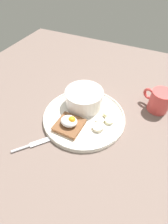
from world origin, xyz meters
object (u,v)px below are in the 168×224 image
object	(u,v)px
knife	(32,145)
coffee_mug	(159,101)
oatmeal_bowl	(84,98)
poached_egg	(69,121)
banana_slice_left	(108,114)
banana_slice_front	(100,121)
banana_slice_back	(109,121)
banana_slice_right	(98,127)
toast_slice	(69,125)

from	to	relation	value
knife	coffee_mug	bearing A→B (deg)	-134.24
oatmeal_bowl	poached_egg	world-z (taller)	oatmeal_bowl
poached_egg	banana_slice_left	distance (cm)	13.64
oatmeal_bowl	knife	bearing A→B (deg)	72.10
poached_egg	banana_slice_front	world-z (taller)	poached_egg
oatmeal_bowl	knife	distance (cm)	22.85
banana_slice_left	banana_slice_back	world-z (taller)	banana_slice_left
banana_slice_left	banana_slice_right	xyz separation A→B (cm)	(0.97, 6.66, -0.06)
toast_slice	oatmeal_bowl	bearing A→B (deg)	-89.92
banana_slice_left	oatmeal_bowl	bearing A→B (deg)	-7.96
oatmeal_bowl	coffee_mug	bearing A→B (deg)	-156.89
poached_egg	coffee_mug	size ratio (longest dim) A/B	0.54
oatmeal_bowl	banana_slice_back	world-z (taller)	oatmeal_bowl
oatmeal_bowl	banana_slice_right	distance (cm)	12.01
poached_egg	banana_slice_back	bearing A→B (deg)	-145.89
toast_slice	banana_slice_right	size ratio (longest dim) A/B	2.32
toast_slice	coffee_mug	size ratio (longest dim) A/B	0.86
poached_egg	coffee_mug	bearing A→B (deg)	-138.19
banana_slice_back	coffee_mug	bearing A→B (deg)	-132.97
banana_slice_front	coffee_mug	xyz separation A→B (cm)	(-15.80, -15.40, 2.57)
banana_slice_right	poached_egg	bearing A→B (deg)	19.73
poached_egg	banana_slice_right	xyz separation A→B (cm)	(-8.42, -3.02, -2.07)
coffee_mug	knife	world-z (taller)	coffee_mug
banana_slice_front	toast_slice	bearing A→B (deg)	36.01
toast_slice	banana_slice_back	bearing A→B (deg)	-146.09
knife	toast_slice	bearing A→B (deg)	-123.78
poached_egg	banana_slice_back	xyz separation A→B (cm)	(-10.71, -7.25, -2.07)
toast_slice	coffee_mug	xyz separation A→B (cm)	(-23.86, -21.26, 2.24)
toast_slice	banana_slice_front	bearing A→B (deg)	-143.99
poached_egg	banana_slice_left	size ratio (longest dim) A/B	1.22
poached_egg	banana_slice_back	distance (cm)	13.10
coffee_mug	banana_slice_right	bearing A→B (deg)	49.96
banana_slice_back	knife	distance (cm)	25.12
toast_slice	banana_slice_right	bearing A→B (deg)	-160.31
banana_slice_front	coffee_mug	world-z (taller)	coffee_mug
banana_slice_back	knife	world-z (taller)	banana_slice_back
banana_slice_left	banana_slice_right	bearing A→B (deg)	81.72
banana_slice_front	oatmeal_bowl	bearing A→B (deg)	-32.83
oatmeal_bowl	banana_slice_front	distance (cm)	10.00
oatmeal_bowl	knife	xyz separation A→B (cm)	(6.93, 21.44, -3.78)
toast_slice	poached_egg	xyz separation A→B (cm)	(-0.15, -0.05, 1.98)
toast_slice	banana_slice_left	size ratio (longest dim) A/B	1.95
banana_slice_back	coffee_mug	xyz separation A→B (cm)	(-13.00, -13.95, 2.34)
oatmeal_bowl	poached_egg	bearing A→B (deg)	90.87
oatmeal_bowl	toast_slice	distance (cm)	11.33
poached_egg	banana_slice_front	distance (cm)	10.08
banana_slice_front	banana_slice_left	world-z (taller)	banana_slice_left
banana_slice_back	banana_slice_right	size ratio (longest dim) A/B	1.00
poached_egg	banana_slice_front	bearing A→B (deg)	-143.70
poached_egg	banana_slice_right	world-z (taller)	poached_egg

